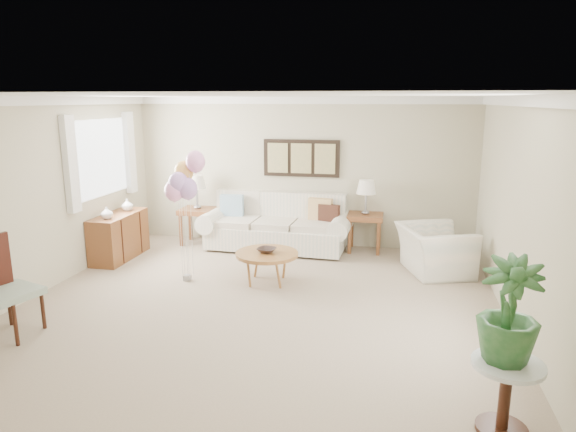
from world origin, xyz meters
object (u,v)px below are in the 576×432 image
Objects in this scene: coffee_table at (267,255)px; balloon_cluster at (184,180)px; sofa at (277,227)px; accent_chair at (2,285)px; armchair at (434,250)px.

balloon_cluster is (-1.13, -0.15, 1.06)m from coffee_table.
accent_chair is at bearing -119.15° from sofa.
sofa reaches higher than coffee_table.
sofa is 2.71m from armchair.
balloon_cluster is (1.30, 2.04, 0.89)m from accent_chair.
armchair is (2.36, 0.95, -0.06)m from coffee_table.
balloon_cluster is (-3.49, -1.10, 1.12)m from armchair.
sofa is at bearing 60.85° from accent_chair.
coffee_table is at bearing 7.64° from balloon_cluster.
coffee_table is 2.54m from armchair.
sofa is 1.74m from coffee_table.
sofa is 4.49m from accent_chair.
accent_chair is 0.59× the size of balloon_cluster.
coffee_table is 0.47× the size of balloon_cluster.
sofa is 2.35m from balloon_cluster.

